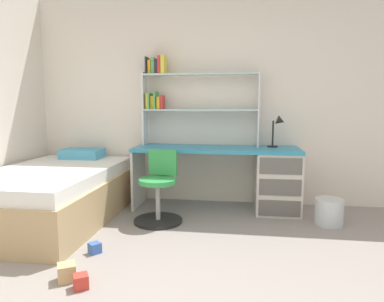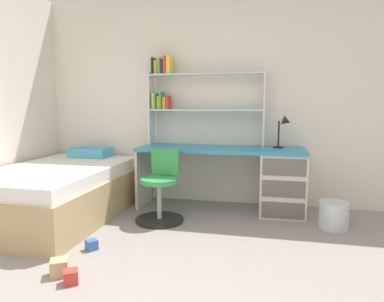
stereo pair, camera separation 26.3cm
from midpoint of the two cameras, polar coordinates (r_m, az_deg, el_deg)
The scene contains 10 objects.
room_shell at distance 3.35m, azimuth -16.99°, elevation 8.49°, with size 5.83×6.42×2.62m.
desk at distance 4.08m, azimuth 13.86°, elevation -4.22°, with size 1.95×0.61×0.75m.
bookshelf_hutch at distance 4.27m, azimuth 1.38°, elevation 9.80°, with size 1.43×0.22×1.10m.
desk_lamp at distance 4.11m, azimuth 16.98°, elevation 3.94°, with size 0.20×0.17×0.38m.
swivel_chair at distance 3.71m, azimuth -3.28°, elevation -7.16°, with size 0.52×0.52×0.76m.
bed_platform at distance 4.06m, azimuth -19.64°, elevation -6.44°, with size 1.24×1.98×0.69m.
waste_bin at distance 3.85m, azimuth 24.45°, elevation -9.75°, with size 0.29×0.29×0.28m, color silver.
toy_block_blue_2 at distance 3.14m, azimuth -14.10°, elevation -15.01°, with size 0.09×0.09×0.09m, color #3860B7.
toy_block_red_3 at distance 2.64m, azimuth -16.79°, elevation -19.56°, with size 0.10×0.10×0.10m, color red.
toy_block_natural_4 at distance 2.77m, azimuth -18.72°, elevation -18.02°, with size 0.12×0.12×0.12m, color tan.
Camera 2 is at (0.49, -1.59, 1.24)m, focal length 31.89 mm.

